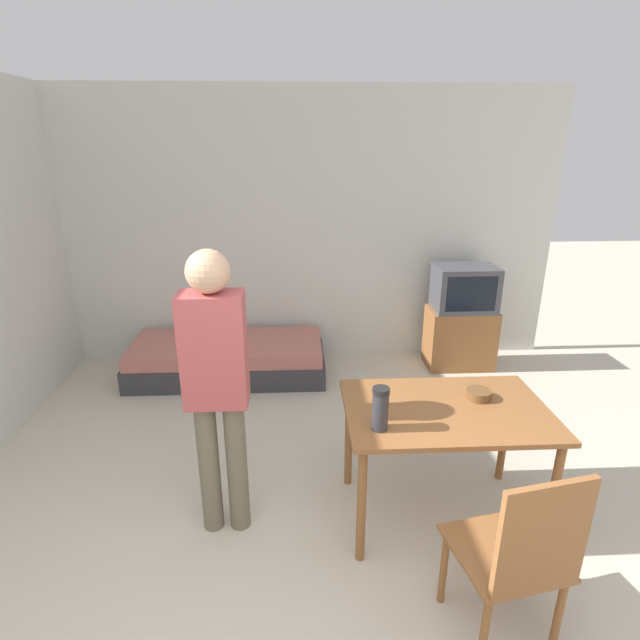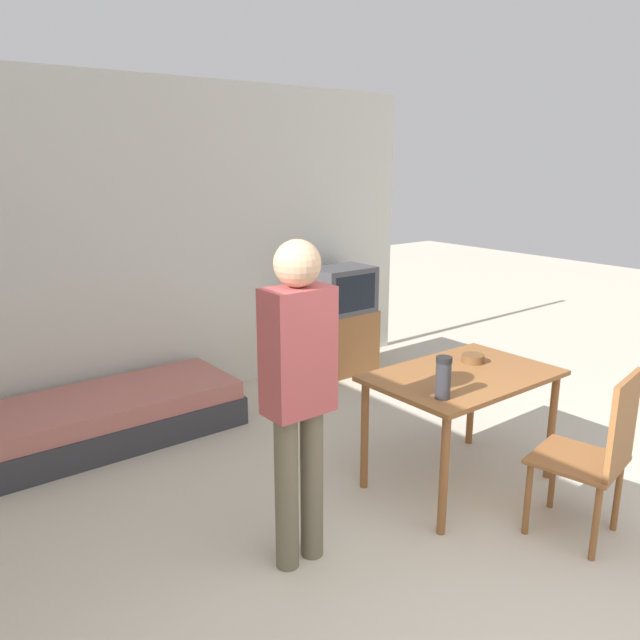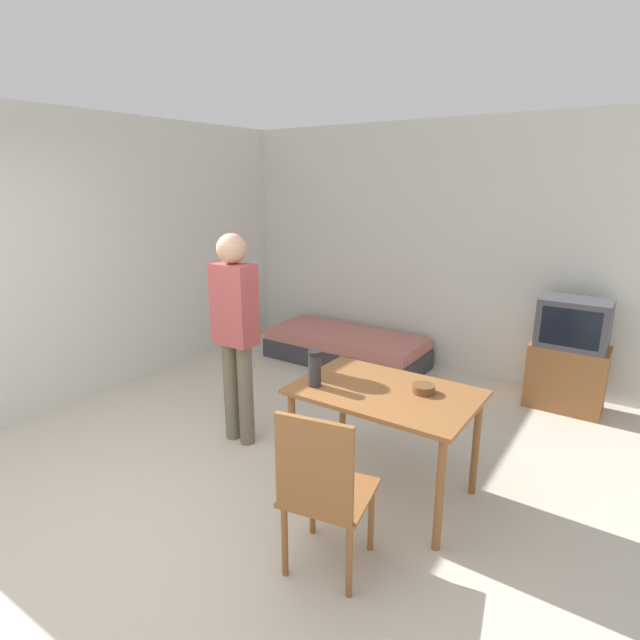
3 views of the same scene
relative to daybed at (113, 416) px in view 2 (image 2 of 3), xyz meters
name	(u,v)px [view 2 (image 2 of 3)]	position (x,y,z in m)	size (l,w,h in m)	color
wall_back	(153,247)	(0.61, 0.50, 1.17)	(5.40, 0.06, 2.70)	silver
daybed	(113,416)	(0.00, 0.00, 0.00)	(1.88, 0.79, 0.36)	#333338
tv	(342,321)	(2.34, 0.12, 0.34)	(0.66, 0.41, 1.05)	brown
dining_table	(462,387)	(1.54, -2.03, 0.48)	(1.17, 0.78, 0.75)	brown
wooden_chair	(599,449)	(1.62, -2.90, 0.37)	(0.52, 0.52, 0.98)	brown
person_standing	(298,383)	(0.24, -2.06, 0.82)	(0.34, 0.23, 1.70)	#6B604C
thermos_flask	(443,376)	(1.11, -2.23, 0.71)	(0.09, 0.09, 0.24)	#2D2D33
mate_bowl	(473,359)	(1.76, -1.93, 0.60)	(0.15, 0.15, 0.05)	brown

